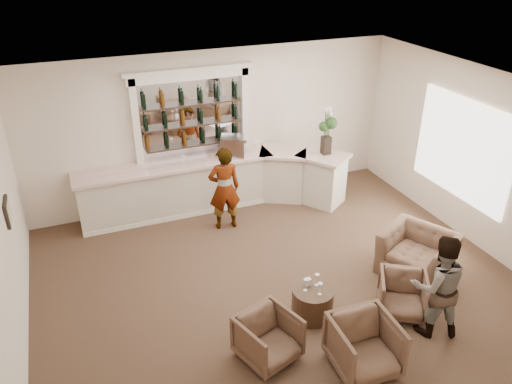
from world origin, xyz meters
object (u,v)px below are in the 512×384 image
armchair_left (268,338)px  flower_vase (327,128)px  bar_counter (217,184)px  armchair_center (364,346)px  guest (438,286)px  sommelier (224,189)px  espresso_machine (233,146)px  cocktail_table (312,303)px  armchair_far (417,253)px  armchair_right (402,295)px

armchair_left → flower_vase: size_ratio=0.74×
bar_counter → armchair_center: (0.46, -5.07, -0.18)m
guest → armchair_center: bearing=30.8°
sommelier → guest: size_ratio=1.05×
sommelier → flower_vase: bearing=-167.9°
espresso_machine → armchair_left: bearing=-79.8°
armchair_center → bar_counter: bearing=97.9°
cocktail_table → flower_vase: size_ratio=0.62×
sommelier → armchair_left: (-0.58, -3.58, -0.52)m
sommelier → armchair_far: 3.80m
cocktail_table → armchair_far: 2.27m
armchair_right → cocktail_table: bearing=-166.7°
guest → armchair_far: (0.73, 1.30, -0.44)m
guest → armchair_left: size_ratio=2.13×
cocktail_table → armchair_far: (2.23, 0.35, 0.13)m
armchair_center → flower_vase: 5.02m
guest → espresso_machine: size_ratio=3.32×
armchair_right → armchair_center: bearing=-115.9°
bar_counter → armchair_right: 4.63m
armchair_left → armchair_right: (2.32, 0.09, -0.02)m
armchair_right → armchair_far: (0.89, 0.80, 0.05)m
armchair_left → armchair_center: (1.13, -0.66, 0.04)m
armchair_left → espresso_machine: espresso_machine is taller
espresso_machine → armchair_right: bearing=-50.4°
cocktail_table → espresso_machine: (0.10, 3.91, 1.11)m
espresso_machine → guest: bearing=-50.2°
bar_counter → armchair_far: size_ratio=4.85×
guest → armchair_center: guest is taller
cocktail_table → armchair_left: armchair_left is taller
sommelier → flower_vase: (2.37, 0.25, 0.86)m
guest → sommelier: bearing=-44.2°
espresso_machine → bar_counter: bearing=-150.3°
cocktail_table → armchair_right: 1.41m
bar_counter → sommelier: (-0.09, -0.83, 0.30)m
armchair_right → flower_vase: 4.04m
armchair_far → bar_counter: bearing=-172.3°
espresso_machine → armchair_center: bearing=-65.6°
cocktail_table → sommelier: size_ratio=0.37×
cocktail_table → espresso_machine: size_ratio=1.30×
armchair_center → cocktail_table: bearing=100.2°
armchair_far → flower_vase: bearing=156.9°
armchair_far → espresso_machine: bearing=-177.2°
armchair_far → armchair_center: bearing=-81.4°
armchair_left → armchair_far: 3.33m
bar_counter → armchair_left: (-0.67, -4.41, -0.22)m
armchair_left → flower_vase: bearing=34.0°
bar_counter → armchair_left: bar_counter is taller
bar_counter → armchair_right: bar_counter is taller
armchair_center → armchair_far: 2.59m
cocktail_table → armchair_right: size_ratio=0.87×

